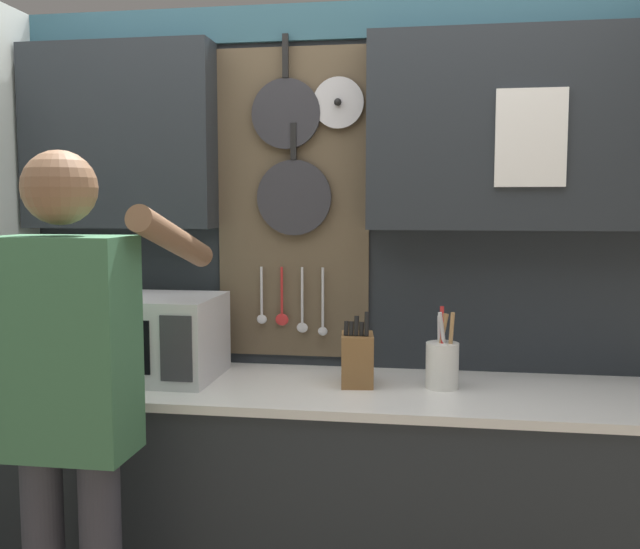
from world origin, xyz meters
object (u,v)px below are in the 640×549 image
(microwave, at_px, (149,337))
(utensil_crock, at_px, (442,363))
(knife_block, at_px, (357,359))
(person, at_px, (69,391))

(microwave, relative_size, utensil_crock, 1.78)
(microwave, height_order, knife_block, microwave)
(microwave, relative_size, knife_block, 1.91)
(knife_block, relative_size, utensil_crock, 0.93)
(microwave, relative_size, person, 0.29)
(microwave, xyz_separation_m, utensil_crock, (1.06, 0.00, -0.06))
(knife_block, distance_m, person, 0.96)
(microwave, xyz_separation_m, knife_block, (0.77, 0.00, -0.06))
(knife_block, relative_size, person, 0.15)
(utensil_crock, bearing_deg, knife_block, -179.81)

